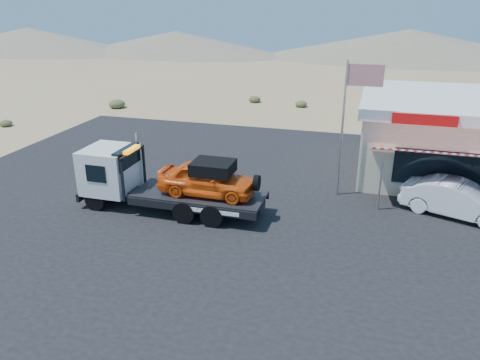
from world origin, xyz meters
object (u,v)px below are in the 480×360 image
(white_sedan, at_px, (458,199))
(flagpole, at_px, (349,114))
(tow_truck, at_px, (166,179))
(jerky_store, at_px, (467,136))

(white_sedan, height_order, flagpole, flagpole)
(white_sedan, distance_m, flagpole, 5.63)
(flagpole, bearing_deg, tow_truck, -152.56)
(white_sedan, relative_size, jerky_store, 0.42)
(white_sedan, bearing_deg, flagpole, 98.82)
(tow_truck, height_order, jerky_store, jerky_store)
(white_sedan, distance_m, jerky_store, 5.61)
(white_sedan, xyz_separation_m, flagpole, (-4.67, 0.92, 3.02))
(tow_truck, xyz_separation_m, jerky_store, (12.55, 8.10, 0.60))
(tow_truck, distance_m, flagpole, 8.22)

